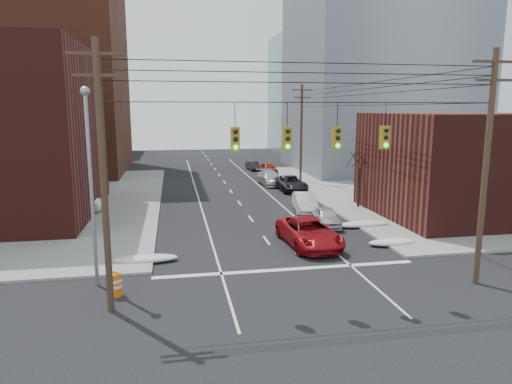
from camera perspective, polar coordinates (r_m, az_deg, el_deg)
name	(u,v)px	position (r m, az deg, el deg)	size (l,w,h in m)	color
ground	(329,326)	(18.68, 9.07, -16.27)	(160.00, 160.00, 0.00)	black
sidewalk_ne	(486,188)	(54.44, 26.79, 0.50)	(40.00, 40.00, 0.15)	gray
building_brick_tall	(22,55)	(66.61, -27.20, 14.99)	(24.00, 20.00, 30.00)	brown
building_brick_far	(60,122)	(91.99, -23.31, 8.06)	(22.00, 18.00, 12.00)	#451814
building_office	(378,78)	(65.97, 14.97, 13.63)	(22.00, 20.00, 25.00)	gray
building_glass	(328,95)	(90.76, 8.98, 11.91)	(20.00, 18.00, 22.00)	gray
building_storefront	(481,165)	(39.84, 26.35, 3.03)	(16.00, 12.00, 8.00)	#451814
utility_pole_left	(103,174)	(19.08, -18.58, 2.14)	(2.20, 0.28, 11.00)	#473323
utility_pole_right	(486,165)	(23.65, 26.81, 3.06)	(2.20, 0.28, 11.00)	#473323
utility_pole_far	(301,132)	(51.77, 5.68, 7.48)	(2.20, 0.28, 11.00)	#473323
traffic_signals	(312,137)	(19.60, 7.05, 6.88)	(17.00, 0.42, 2.02)	black
street_light	(90,171)	(22.20, -20.03, 2.51)	(0.44, 0.44, 9.32)	gray
bare_tree	(359,181)	(39.32, 12.73, 1.30)	(2.09, 2.20, 4.93)	black
snow_nw	(146,259)	(26.06, -13.61, -8.11)	(3.50, 1.08, 0.42)	silver
snow_ne	(392,242)	(29.56, 16.60, -6.04)	(3.00, 1.08, 0.42)	silver
snow_east_far	(362,224)	(33.48, 13.14, -3.96)	(4.00, 1.08, 0.42)	silver
red_pickup	(309,232)	(28.35, 6.63, -5.03)	(2.80, 6.07, 1.69)	maroon
parked_car_a	(327,217)	(33.18, 8.84, -3.12)	(1.60, 3.97, 1.35)	silver
parked_car_b	(305,202)	(37.72, 6.10, -1.29)	(1.61, 4.61, 1.52)	silver
parked_car_c	(291,183)	(47.15, 4.39, 1.08)	(2.53, 5.49, 1.53)	black
parked_car_d	(270,178)	(50.64, 1.78, 1.76)	(2.18, 5.35, 1.55)	#ACACB1
parked_car_e	(268,168)	(59.25, 1.56, 2.96)	(1.70, 4.23, 1.44)	maroon
parked_car_f	(253,166)	(62.98, -0.38, 3.31)	(1.30, 3.73, 1.23)	black
lot_car_a	(73,203)	(39.44, -21.90, -1.26)	(1.60, 4.57, 1.51)	silver
lot_car_b	(71,194)	(43.55, -22.14, -0.22)	(2.57, 5.58, 1.55)	silver
lot_car_c	(36,200)	(41.85, -25.75, -0.87)	(2.20, 5.40, 1.57)	black
lot_car_d	(60,187)	(47.87, -23.31, 0.57)	(1.77, 4.41, 1.50)	#AEAEB3
construction_barrel	(115,284)	(21.87, -17.21, -10.97)	(0.74, 0.74, 1.07)	orange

